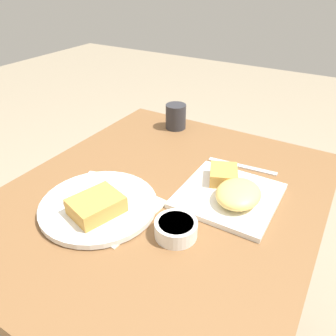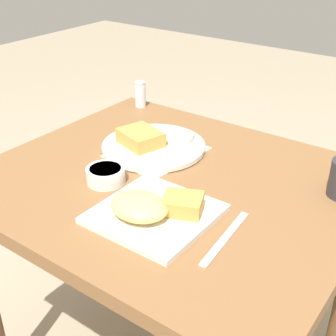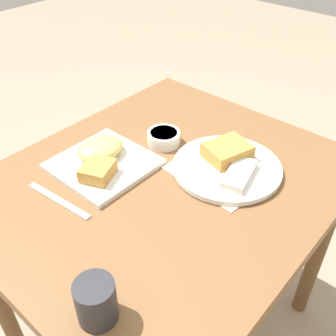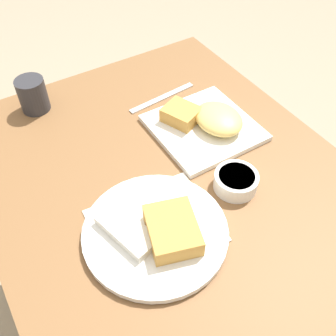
# 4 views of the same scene
# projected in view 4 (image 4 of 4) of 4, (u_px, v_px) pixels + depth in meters

# --- Properties ---
(ground_plane) EXTENTS (8.00, 8.00, 0.00)m
(ground_plane) POSITION_uv_depth(u_px,v_px,m) (165.00, 302.00, 1.41)
(ground_plane) COLOR gray
(dining_table) EXTENTS (0.92, 0.78, 0.70)m
(dining_table) POSITION_uv_depth(u_px,v_px,m) (164.00, 196.00, 0.96)
(dining_table) COLOR brown
(dining_table) RESTS_ON ground_plane
(menu_card) EXTENTS (0.22, 0.26, 0.00)m
(menu_card) POSITION_uv_depth(u_px,v_px,m) (155.00, 225.00, 0.79)
(menu_card) COLOR beige
(menu_card) RESTS_ON dining_table
(plate_square_near) EXTENTS (0.24, 0.24, 0.06)m
(plate_square_near) POSITION_uv_depth(u_px,v_px,m) (206.00, 123.00, 0.97)
(plate_square_near) COLOR white
(plate_square_near) RESTS_ON dining_table
(plate_oval_far) EXTENTS (0.29, 0.29, 0.05)m
(plate_oval_far) POSITION_uv_depth(u_px,v_px,m) (157.00, 231.00, 0.76)
(plate_oval_far) COLOR white
(plate_oval_far) RESTS_ON menu_card
(sauce_ramekin) EXTENTS (0.10, 0.10, 0.04)m
(sauce_ramekin) POSITION_uv_depth(u_px,v_px,m) (236.00, 181.00, 0.84)
(sauce_ramekin) COLOR white
(sauce_ramekin) RESTS_ON dining_table
(butter_knife) EXTENTS (0.03, 0.20, 0.00)m
(butter_knife) POSITION_uv_depth(u_px,v_px,m) (162.00, 98.00, 1.07)
(butter_knife) COLOR silver
(butter_knife) RESTS_ON dining_table
(coffee_mug) EXTENTS (0.07, 0.07, 0.09)m
(coffee_mug) POSITION_uv_depth(u_px,v_px,m) (33.00, 95.00, 1.01)
(coffee_mug) COLOR #2D2D33
(coffee_mug) RESTS_ON dining_table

